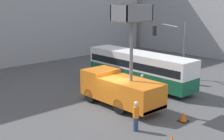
# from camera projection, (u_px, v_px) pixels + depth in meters

# --- Properties ---
(ground_plane) EXTENTS (120.00, 120.00, 0.00)m
(ground_plane) POSITION_uv_depth(u_px,v_px,m) (111.00, 109.00, 22.99)
(ground_plane) COLOR #4C4C4F
(utility_truck) EXTENTS (2.55, 6.70, 7.54)m
(utility_truck) POSITION_uv_depth(u_px,v_px,m) (120.00, 86.00, 23.15)
(utility_truck) COLOR orange
(utility_truck) RESTS_ON ground_plane
(city_bus) EXTENTS (2.45, 11.29, 3.08)m
(city_bus) POSITION_uv_depth(u_px,v_px,m) (139.00, 66.00, 28.68)
(city_bus) COLOR #145638
(city_bus) RESTS_ON ground_plane
(traffic_light_pole) EXTENTS (3.16, 2.91, 5.65)m
(traffic_light_pole) POSITION_uv_depth(u_px,v_px,m) (173.00, 41.00, 30.26)
(traffic_light_pole) COLOR slate
(traffic_light_pole) RESTS_ON ground_plane
(road_worker_near_truck) EXTENTS (0.38, 0.38, 1.92)m
(road_worker_near_truck) POSITION_uv_depth(u_px,v_px,m) (136.00, 116.00, 19.01)
(road_worker_near_truck) COLOR navy
(road_worker_near_truck) RESTS_ON ground_plane
(road_worker_directing) EXTENTS (0.38, 0.38, 1.92)m
(road_worker_directing) POSITION_uv_depth(u_px,v_px,m) (142.00, 86.00, 25.44)
(road_worker_directing) COLOR navy
(road_worker_directing) RESTS_ON ground_plane
(traffic_cone_mid_road) EXTENTS (0.62, 0.62, 0.71)m
(traffic_cone_mid_road) POSITION_uv_depth(u_px,v_px,m) (183.00, 117.00, 20.62)
(traffic_cone_mid_road) COLOR black
(traffic_cone_mid_road) RESTS_ON ground_plane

